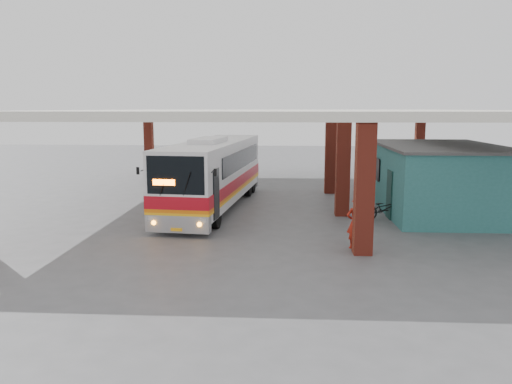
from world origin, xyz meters
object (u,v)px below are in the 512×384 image
object	(u,v)px
coach_bus	(214,173)
pedestrian	(356,223)
red_chair	(365,198)
motorcycle	(385,208)

from	to	relation	value
coach_bus	pedestrian	size ratio (longest dim) A/B	6.74
pedestrian	red_chair	world-z (taller)	pedestrian
coach_bus	red_chair	size ratio (longest dim) A/B	13.47
coach_bus	red_chair	world-z (taller)	coach_bus
coach_bus	motorcycle	size ratio (longest dim) A/B	5.95
red_chair	pedestrian	bearing A→B (deg)	-83.35
pedestrian	motorcycle	bearing A→B (deg)	-122.17
coach_bus	pedestrian	xyz separation A→B (m)	(5.79, -6.70, -0.81)
coach_bus	red_chair	distance (m)	7.42
motorcycle	pedestrian	world-z (taller)	pedestrian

